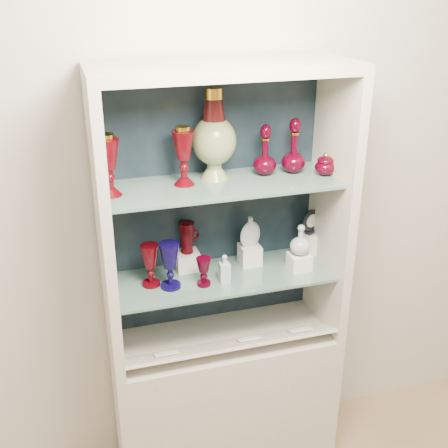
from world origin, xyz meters
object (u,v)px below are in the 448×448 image
object	(u,v)px
pedestal_lamp_left	(109,165)
cameo_medallion	(311,222)
ruby_pitcher	(187,238)
lidded_bowl	(325,164)
flat_flask	(250,231)
ruby_goblet_tall	(150,265)
pedestal_lamp_right	(184,156)
ruby_decanter_a	(294,142)
cobalt_goblet	(170,266)
clear_square_bottle	(225,268)
enamel_urn	(214,134)
ruby_goblet_small	(204,272)
clear_round_decanter	(300,240)
ruby_decanter_b	(265,148)

from	to	relation	value
pedestal_lamp_left	cameo_medallion	bearing A→B (deg)	6.30
ruby_pitcher	cameo_medallion	size ratio (longest dim) A/B	1.16
lidded_bowl	flat_flask	bearing A→B (deg)	162.89
pedestal_lamp_left	lidded_bowl	world-z (taller)	pedestal_lamp_left
ruby_goblet_tall	pedestal_lamp_right	bearing A→B (deg)	8.13
ruby_decanter_a	ruby_pitcher	distance (m)	0.61
cobalt_goblet	ruby_goblet_tall	bearing A→B (deg)	151.97
cobalt_goblet	cameo_medallion	world-z (taller)	cameo_medallion
pedestal_lamp_left	clear_square_bottle	xyz separation A→B (m)	(0.43, -0.04, -0.48)
enamel_urn	ruby_goblet_small	world-z (taller)	enamel_urn
ruby_decanter_a	flat_flask	size ratio (longest dim) A/B	1.83
lidded_bowl	cobalt_goblet	bearing A→B (deg)	-178.97
ruby_goblet_small	flat_flask	distance (m)	0.29
ruby_goblet_tall	cameo_medallion	bearing A→B (deg)	6.21
cobalt_goblet	ruby_pitcher	xyz separation A→B (m)	(0.10, 0.14, 0.05)
clear_square_bottle	clear_round_decanter	size ratio (longest dim) A/B	0.94
cobalt_goblet	ruby_decanter_a	bearing A→B (deg)	8.10
ruby_decanter_a	ruby_pitcher	xyz separation A→B (m)	(-0.45, 0.06, -0.40)
pedestal_lamp_right	flat_flask	world-z (taller)	pedestal_lamp_right
enamel_urn	cameo_medallion	distance (m)	0.64
pedestal_lamp_left	clear_square_bottle	distance (m)	0.64
cobalt_goblet	ruby_goblet_small	world-z (taller)	cobalt_goblet
pedestal_lamp_right	ruby_pitcher	distance (m)	0.39
cobalt_goblet	ruby_goblet_small	xyz separation A→B (m)	(0.13, -0.02, -0.04)
clear_square_bottle	enamel_urn	bearing A→B (deg)	93.93
ruby_pitcher	flat_flask	world-z (taller)	flat_flask
ruby_decanter_a	cobalt_goblet	world-z (taller)	ruby_decanter_a
ruby_goblet_tall	ruby_pitcher	size ratio (longest dim) A/B	1.31
cobalt_goblet	ruby_decanter_b	bearing A→B (deg)	11.28
pedestal_lamp_left	ruby_decanter_b	size ratio (longest dim) A/B	1.05
ruby_decanter_a	clear_round_decanter	world-z (taller)	ruby_decanter_a
ruby_decanter_b	clear_square_bottle	distance (m)	0.52
enamel_urn	ruby_decanter_a	distance (m)	0.34
ruby_goblet_tall	clear_round_decanter	bearing A→B (deg)	-3.74
ruby_goblet_tall	ruby_pitcher	world-z (taller)	ruby_pitcher
ruby_goblet_tall	flat_flask	bearing A→B (deg)	7.72
ruby_decanter_b	clear_square_bottle	world-z (taller)	ruby_decanter_b
cobalt_goblet	clear_square_bottle	xyz separation A→B (m)	(0.23, -0.02, -0.04)
lidded_bowl	ruby_pitcher	world-z (taller)	lidded_bowl
lidded_bowl	cameo_medallion	distance (m)	0.33
pedestal_lamp_right	ruby_goblet_tall	bearing A→B (deg)	-171.87
enamel_urn	ruby_pitcher	bearing A→B (deg)	162.79
ruby_goblet_small	clear_round_decanter	size ratio (longest dim) A/B	0.92
ruby_decanter_b	cameo_medallion	size ratio (longest dim) A/B	1.85
ruby_goblet_tall	ruby_pitcher	bearing A→B (deg)	28.36
ruby_decanter_b	ruby_goblet_small	distance (m)	0.56
lidded_bowl	ruby_goblet_small	bearing A→B (deg)	-176.41
lidded_bowl	cobalt_goblet	xyz separation A→B (m)	(-0.67, -0.01, -0.37)
pedestal_lamp_right	ruby_decanter_a	size ratio (longest dim) A/B	0.91
clear_round_decanter	pedestal_lamp_right	bearing A→B (deg)	172.42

